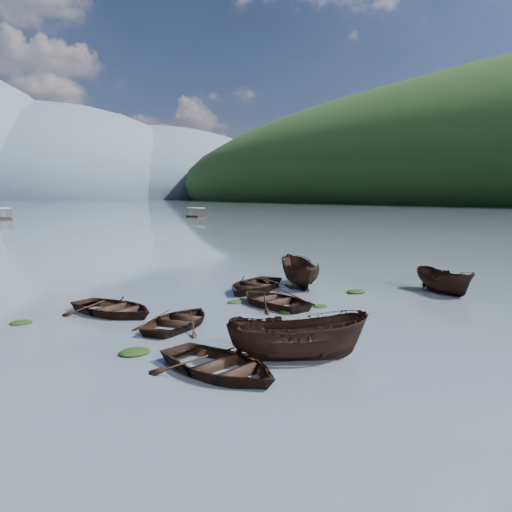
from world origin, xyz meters
TOP-DOWN VIEW (x-y plane):
  - ground_plane at (0.00, 0.00)m, footprint 2400.00×2400.00m
  - haze_mtn_c at (140.00, 900.00)m, footprint 520.00×520.00m
  - haze_mtn_d at (320.00, 900.00)m, footprint 520.00×520.00m
  - rowboat_0 at (-8.59, 0.45)m, footprint 4.36×5.31m
  - rowboat_1 at (-7.34, 6.48)m, footprint 5.27×5.06m
  - rowboat_2 at (-5.74, 0.17)m, footprint 5.11×3.92m
  - rowboat_3 at (-1.62, 7.77)m, footprint 3.69×4.90m
  - rowboat_5 at (8.54, 5.19)m, footprint 2.60×4.64m
  - rowboat_6 at (-9.13, 10.15)m, footprint 5.06×5.77m
  - rowboat_7 at (-0.38, 11.63)m, footprint 6.25×5.82m
  - rowboat_8 at (2.78, 11.45)m, footprint 3.71×5.39m
  - weed_clump_0 at (-10.22, 3.79)m, footprint 1.12×0.92m
  - weed_clump_1 at (-1.89, 6.04)m, footprint 0.99×0.79m
  - weed_clump_2 at (-0.75, 3.01)m, footprint 1.22×0.98m
  - weed_clump_3 at (0.17, 6.15)m, footprint 0.77×0.65m
  - weed_clump_4 at (10.02, 7.32)m, footprint 1.19×0.94m
  - weed_clump_5 at (-13.08, 10.57)m, footprint 0.95×0.77m
  - weed_clump_6 at (-2.97, 9.30)m, footprint 0.89×0.74m
  - weed_clump_7 at (4.28, 7.93)m, footprint 1.18×0.94m
  - pontoon_centre at (-3.48, 119.30)m, footprint 2.97×6.84m
  - pontoon_right at (40.43, 106.26)m, footprint 3.17×6.40m

SIDE VIEW (x-z plane):
  - ground_plane at x=0.00m, z-range 0.00..0.00m
  - haze_mtn_c at x=140.00m, z-range -130.00..130.00m
  - haze_mtn_d at x=320.00m, z-range -110.00..110.00m
  - rowboat_0 at x=-8.59m, z-range -0.48..0.48m
  - rowboat_1 at x=-7.34m, z-range -0.44..0.44m
  - rowboat_2 at x=-5.74m, z-range -0.93..0.93m
  - rowboat_3 at x=-1.62m, z-range -0.48..0.48m
  - rowboat_5 at x=8.54m, z-range -0.84..0.84m
  - rowboat_6 at x=-9.13m, z-range -0.50..0.50m
  - rowboat_7 at x=-0.38m, z-range -0.53..0.53m
  - rowboat_8 at x=2.78m, z-range -0.98..0.98m
  - weed_clump_0 at x=-10.22m, z-range -0.12..0.12m
  - weed_clump_1 at x=-1.89m, z-range -0.11..0.11m
  - weed_clump_2 at x=-0.75m, z-range -0.13..0.13m
  - weed_clump_3 at x=0.17m, z-range -0.09..0.09m
  - weed_clump_4 at x=10.02m, z-range -0.12..0.12m
  - weed_clump_5 at x=-13.08m, z-range -0.10..0.10m
  - weed_clump_6 at x=-2.97m, z-range -0.09..0.09m
  - weed_clump_7 at x=4.28m, z-range -0.13..0.13m
  - pontoon_centre at x=-3.48m, z-range -1.30..1.30m
  - pontoon_right at x=40.43m, z-range -1.18..1.18m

